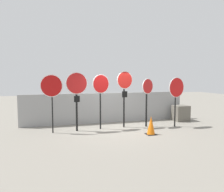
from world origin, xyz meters
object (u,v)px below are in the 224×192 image
Objects in this scene: stop_sign_1 at (77,90)px; stop_sign_5 at (176,90)px; storage_crate at (181,113)px; stop_sign_3 at (125,87)px; stop_sign_4 at (147,93)px; stop_sign_2 at (101,88)px; stop_sign_0 at (52,89)px; traffic_cone_0 at (151,125)px.

stop_sign_1 reaches higher than stop_sign_5.
stop_sign_1 is 5.79m from storage_crate.
stop_sign_3 is 1.11m from stop_sign_4.
stop_sign_3 reaches higher than stop_sign_2.
stop_sign_3 is at bearing -169.79° from storage_crate.
stop_sign_1 is 2.19m from stop_sign_3.
stop_sign_2 is 1.12m from stop_sign_3.
stop_sign_0 is at bearing 170.66° from stop_sign_3.
stop_sign_2 reaches higher than traffic_cone_0.
stop_sign_3 reaches higher than storage_crate.
storage_crate is at bearing 33.81° from stop_sign_5.
stop_sign_5 is 2.83× the size of storage_crate.
stop_sign_3 reaches higher than traffic_cone_0.
stop_sign_5 reaches higher than stop_sign_4.
stop_sign_0 is at bearing 176.96° from stop_sign_1.
stop_sign_4 is 1.86m from traffic_cone_0.
stop_sign_4 is (2.18, -0.13, -0.23)m from stop_sign_2.
stop_sign_5 is 2.05m from storage_crate.
stop_sign_4 is 0.98× the size of stop_sign_5.
stop_sign_3 reaches higher than stop_sign_5.
stop_sign_5 is at bearing -25.96° from stop_sign_3.
stop_sign_0 is 4.28m from stop_sign_4.
storage_crate is (3.39, 0.61, -1.46)m from stop_sign_3.
stop_sign_4 is 1.34m from stop_sign_5.
stop_sign_3 reaches higher than stop_sign_1.
stop_sign_1 is 3.37× the size of traffic_cone_0.
stop_sign_0 reaches higher than storage_crate.
stop_sign_5 is at bearing -12.61° from stop_sign_1.
stop_sign_1 reaches higher than stop_sign_2.
stop_sign_4 is at bearing -21.13° from stop_sign_3.
stop_sign_3 is 3.74m from storage_crate.
stop_sign_5 is at bearing -26.44° from stop_sign_2.
stop_sign_1 is 1.04× the size of stop_sign_2.
stop_sign_5 is (1.28, -0.40, 0.12)m from stop_sign_4.
stop_sign_1 is (1.03, 0.07, -0.07)m from stop_sign_0.
storage_crate is at bearing -6.39° from stop_sign_4.
stop_sign_0 reaches higher than stop_sign_4.
stop_sign_4 is at bearing 16.52° from stop_sign_0.
stop_sign_5 is (2.33, -0.56, -0.16)m from stop_sign_3.
traffic_cone_0 is 0.92× the size of storage_crate.
stop_sign_1 is at bearing -172.70° from storage_crate.
stop_sign_2 is (2.09, 0.14, -0.03)m from stop_sign_0.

